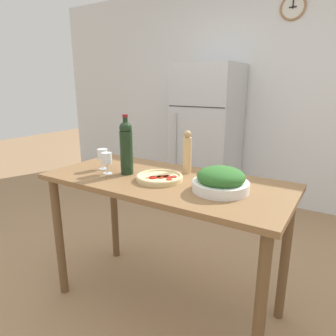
% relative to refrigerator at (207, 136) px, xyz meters
% --- Properties ---
extents(ground_plane, '(14.00, 14.00, 0.00)m').
position_rel_refrigerator_xyz_m(ground_plane, '(0.57, -1.86, -0.83)').
color(ground_plane, '#9E7A56').
extents(wall_back, '(6.40, 0.08, 2.60)m').
position_rel_refrigerator_xyz_m(wall_back, '(0.57, 0.38, 0.47)').
color(wall_back, silver).
rests_on(wall_back, ground_plane).
extents(refrigerator, '(0.69, 0.68, 1.66)m').
position_rel_refrigerator_xyz_m(refrigerator, '(0.00, 0.00, 0.00)').
color(refrigerator, '#B7BCC1').
rests_on(refrigerator, ground_plane).
extents(prep_counter, '(1.47, 0.68, 0.88)m').
position_rel_refrigerator_xyz_m(prep_counter, '(0.57, -1.86, -0.07)').
color(prep_counter, brown).
rests_on(prep_counter, ground_plane).
extents(wine_bottle, '(0.08, 0.08, 0.37)m').
position_rel_refrigerator_xyz_m(wine_bottle, '(0.31, -1.89, 0.23)').
color(wine_bottle, black).
rests_on(wine_bottle, prep_counter).
extents(wine_glass_near, '(0.07, 0.07, 0.14)m').
position_rel_refrigerator_xyz_m(wine_glass_near, '(0.20, -1.95, 0.15)').
color(wine_glass_near, silver).
rests_on(wine_glass_near, prep_counter).
extents(wine_glass_far, '(0.07, 0.07, 0.14)m').
position_rel_refrigerator_xyz_m(wine_glass_far, '(0.10, -1.89, 0.15)').
color(wine_glass_far, silver).
rests_on(wine_glass_far, prep_counter).
extents(pepper_mill, '(0.05, 0.05, 0.27)m').
position_rel_refrigerator_xyz_m(pepper_mill, '(0.62, -1.67, 0.18)').
color(pepper_mill, tan).
rests_on(pepper_mill, prep_counter).
extents(salad_bowl, '(0.30, 0.30, 0.13)m').
position_rel_refrigerator_xyz_m(salad_bowl, '(0.93, -1.88, 0.11)').
color(salad_bowl, white).
rests_on(salad_bowl, prep_counter).
extents(homemade_pizza, '(0.28, 0.28, 0.03)m').
position_rel_refrigerator_xyz_m(homemade_pizza, '(0.56, -1.89, 0.07)').
color(homemade_pizza, '#DBC189').
rests_on(homemade_pizza, prep_counter).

